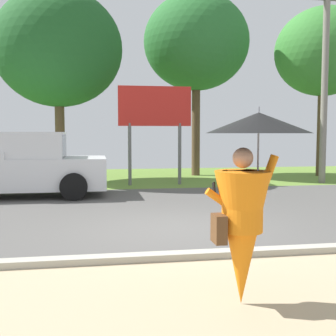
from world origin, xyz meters
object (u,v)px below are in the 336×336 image
(monk_pedestrian, at_px, (247,199))
(utility_pole, at_px, (325,79))
(tree_left_far, at_px, (196,43))
(tree_center_back, at_px, (323,52))
(pickup_truck, at_px, (16,167))
(roadside_billboard, at_px, (155,113))
(tree_right_mid, at_px, (58,49))

(monk_pedestrian, height_order, utility_pole, utility_pole)
(tree_left_far, relative_size, tree_center_back, 1.09)
(pickup_truck, relative_size, tree_center_back, 0.73)
(pickup_truck, xyz_separation_m, utility_pole, (10.60, 1.77, 2.96))
(utility_pole, relative_size, tree_center_back, 1.02)
(roadside_billboard, bearing_deg, tree_right_mid, 153.68)
(pickup_truck, distance_m, utility_pole, 11.15)
(monk_pedestrian, distance_m, roadside_billboard, 10.95)
(monk_pedestrian, bearing_deg, tree_center_back, 67.98)
(tree_center_back, bearing_deg, utility_pole, -117.65)
(roadside_billboard, distance_m, tree_right_mid, 4.54)
(tree_right_mid, bearing_deg, roadside_billboard, -26.32)
(pickup_truck, height_order, tree_center_back, tree_center_back)
(tree_left_far, bearing_deg, utility_pole, -41.87)
(roadside_billboard, distance_m, tree_center_back, 8.24)
(utility_pole, height_order, roadside_billboard, utility_pole)
(tree_right_mid, bearing_deg, monk_pedestrian, -76.91)
(pickup_truck, bearing_deg, tree_center_back, 25.64)
(utility_pole, xyz_separation_m, tree_right_mid, (-9.66, 2.11, 1.17))
(monk_pedestrian, height_order, pickup_truck, monk_pedestrian)
(monk_pedestrian, relative_size, tree_left_far, 0.27)
(roadside_billboard, xyz_separation_m, tree_center_back, (7.52, 2.03, 2.72))
(roadside_billboard, xyz_separation_m, tree_right_mid, (-3.42, 1.69, 2.45))
(monk_pedestrian, bearing_deg, utility_pole, 67.03)
(pickup_truck, distance_m, roadside_billboard, 5.17)
(utility_pole, xyz_separation_m, roadside_billboard, (-6.23, 0.42, -1.28))
(utility_pole, height_order, tree_center_back, utility_pole)
(utility_pole, bearing_deg, tree_left_far, 138.13)
(tree_center_back, bearing_deg, roadside_billboard, -164.91)
(monk_pedestrian, bearing_deg, roadside_billboard, 97.23)
(tree_left_far, height_order, tree_center_back, tree_left_far)
(tree_left_far, bearing_deg, tree_center_back, -12.13)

